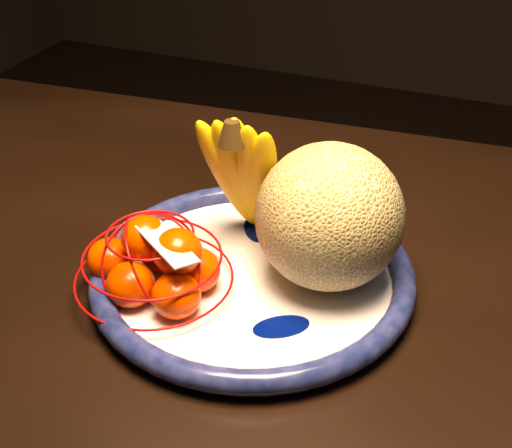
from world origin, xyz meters
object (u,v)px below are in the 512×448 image
at_px(dining_table, 258,343).
at_px(fruit_bowl, 252,274).
at_px(mandarin_bag, 156,264).
at_px(cantaloupe, 329,217).
at_px(banana_bunch, 245,171).

distance_m(dining_table, fruit_bowl, 0.09).
xyz_separation_m(fruit_bowl, mandarin_bag, (-0.08, -0.06, 0.03)).
bearing_deg(cantaloupe, fruit_bowl, -160.17).
relative_size(cantaloupe, mandarin_bag, 0.69).
bearing_deg(dining_table, fruit_bowl, 140.11).
relative_size(fruit_bowl, banana_bunch, 1.98).
bearing_deg(cantaloupe, dining_table, -151.92).
height_order(cantaloupe, banana_bunch, banana_bunch).
xyz_separation_m(banana_bunch, mandarin_bag, (-0.05, -0.12, -0.05)).
bearing_deg(fruit_bowl, dining_table, -35.91).
relative_size(dining_table, mandarin_bag, 6.77).
bearing_deg(cantaloupe, banana_bunch, 161.87).
bearing_deg(cantaloupe, mandarin_bag, -151.51).
xyz_separation_m(cantaloupe, banana_bunch, (-0.10, 0.03, 0.01)).
bearing_deg(fruit_bowl, mandarin_bag, -144.84).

